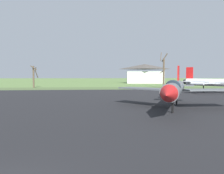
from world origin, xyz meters
name	(u,v)px	position (x,y,z in m)	size (l,w,h in m)	color
asphalt_apron	(62,108)	(0.00, 18.91, 0.03)	(86.77, 63.02, 0.05)	black
grass_verge_strip	(79,88)	(0.00, 56.42, 0.03)	(146.77, 12.00, 0.06)	#516739
jet_fighter_rear_center	(220,82)	(29.32, 36.57, 2.26)	(12.46, 13.71, 5.49)	silver
jet_fighter_rear_left	(175,89)	(11.97, 16.34, 2.25)	(12.54, 15.33, 4.91)	#565B60
bare_tree_left_of_center	(34,76)	(-13.26, 61.53, 3.56)	(1.87, 2.14, 6.55)	brown
bare_tree_center	(164,71)	(24.62, 57.46, 4.94)	(2.49, 1.80, 10.49)	brown
visitor_building	(145,74)	(28.99, 97.68, 4.40)	(19.13, 14.16, 9.04)	beige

